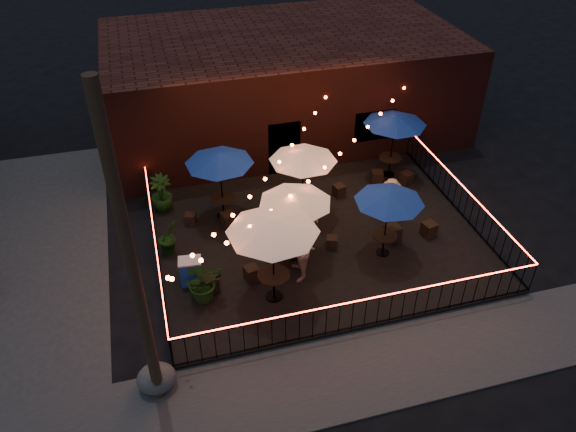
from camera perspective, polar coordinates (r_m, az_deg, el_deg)
The scene contains 35 objects.
ground at distance 16.67m, azimuth 5.11°, elevation -6.59°, with size 110.00×110.00×0.00m, color black.
patio at distance 18.03m, azimuth 2.99°, elevation -2.25°, with size 10.00×8.00×0.15m, color black.
sidewalk at distance 14.64m, azimuth 9.52°, elevation -14.87°, with size 18.00×2.50×0.05m, color #403D3B.
brick_building at distance 23.92m, azimuth -0.56°, elevation 13.49°, with size 14.00×8.00×4.00m.
utility_pole at distance 11.40m, azimuth -15.51°, elevation -5.27°, with size 0.26×0.26×8.00m, color #3A2917.
fence_front at distance 14.90m, azimuth 7.86°, elevation -9.76°, with size 10.00×0.04×1.04m.
fence_left at distance 17.05m, azimuth -13.17°, elevation -3.46°, with size 0.04×8.00×1.04m.
fence_right at distance 19.59m, azimuth 17.10°, elevation 1.64°, with size 0.04×8.00×1.04m.
festoon_lights at distance 16.12m, azimuth 0.17°, elevation 3.29°, with size 10.02×8.72×1.32m.
cafe_table_0 at distance 14.30m, azimuth -1.56°, elevation -1.11°, with size 3.01×3.01×2.71m.
cafe_table_1 at distance 17.75m, azimuth -7.01°, elevation 5.77°, with size 2.68×2.68×2.42m.
cafe_table_2 at distance 15.88m, azimuth 0.74°, elevation 1.77°, with size 2.22×2.22×2.36m.
cafe_table_3 at distance 17.77m, azimuth 1.55°, elevation 6.07°, with size 2.79×2.79×2.41m.
cafe_table_4 at distance 16.33m, azimuth 10.28°, elevation 1.83°, with size 2.52×2.52×2.26m.
cafe_table_5 at distance 20.21m, azimuth 10.84°, elevation 9.53°, with size 2.86×2.86×2.45m.
bistro_chair_0 at distance 16.10m, azimuth -7.88°, elevation -6.80°, with size 0.42×0.42×0.49m, color black.
bistro_chair_1 at distance 16.33m, azimuth -3.72°, elevation -5.82°, with size 0.38×0.38×0.45m, color black.
bistro_chair_2 at distance 18.63m, azimuth -9.88°, elevation -0.30°, with size 0.34×0.34×0.40m, color black.
bistro_chair_3 at distance 18.33m, azimuth -6.07°, elevation -0.40°, with size 0.42×0.42×0.50m, color black.
bistro_chair_4 at distance 16.84m, azimuth -0.49°, elevation -4.24°, with size 0.35×0.35×0.41m, color black.
bistro_chair_5 at distance 17.46m, azimuth 4.46°, elevation -2.69°, with size 0.34×0.34×0.40m, color black.
bistro_chair_6 at distance 19.05m, azimuth -0.40°, elevation 1.35°, with size 0.39×0.39×0.47m, color black.
bistro_chair_7 at distance 19.77m, azimuth 5.20°, elevation 2.59°, with size 0.36×0.36×0.43m, color black.
bistro_chair_8 at distance 17.97m, azimuth 10.58°, elevation -1.72°, with size 0.44×0.44×0.52m, color black.
bistro_chair_9 at distance 18.41m, azimuth 14.11°, elevation -1.32°, with size 0.40×0.40×0.47m, color black.
bistro_chair_10 at distance 20.64m, azimuth 9.02°, elevation 3.92°, with size 0.40×0.40×0.47m, color black.
bistro_chair_11 at distance 20.81m, azimuth 11.95°, elevation 3.80°, with size 0.38×0.38×0.45m, color black.
patron_a at distance 17.09m, azimuth 2.40°, elevation -0.89°, with size 0.61×0.40×1.66m, color tan.
patron_b at distance 15.88m, azimuth 0.99°, elevation -3.60°, with size 0.94×0.73×1.94m, color tan.
patron_c at distance 18.54m, azimuth 10.33°, elevation 1.61°, with size 1.00×0.57×1.55m, color #D9A691.
potted_shrub_a at distance 15.64m, azimuth -8.60°, elevation -6.63°, with size 1.10×0.95×1.22m, color #16400E.
potted_shrub_b at distance 17.36m, azimuth -12.03°, elevation -2.08°, with size 0.66×0.53×1.20m, color #1D3E13.
potted_shrub_c at distance 19.25m, azimuth -12.75°, elevation 2.26°, with size 0.73×0.73×1.30m, color #0D3A0D.
cooler at distance 16.29m, azimuth -9.84°, elevation -5.55°, with size 0.69×0.54×0.85m.
boulder at distance 14.17m, azimuth -13.21°, elevation -15.76°, with size 0.92×0.78×0.72m, color #454540.
Camera 1 is at (-4.65, -11.28, 11.35)m, focal length 35.00 mm.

